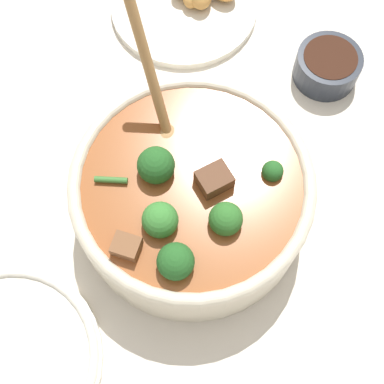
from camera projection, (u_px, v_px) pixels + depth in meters
name	position (u px, v px, depth m)	size (l,w,h in m)	color
ground_plane	(192.00, 211.00, 0.69)	(4.00, 4.00, 0.00)	silver
stew_bowl	(192.00, 195.00, 0.64)	(0.28, 0.28, 0.24)	beige
condiment_bowl	(328.00, 65.00, 0.75)	(0.09, 0.09, 0.04)	#232833
empty_plate	(4.00, 363.00, 0.61)	(0.23, 0.23, 0.02)	silver
food_plate	(189.00, 2.00, 0.81)	(0.22, 0.22, 0.05)	silver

